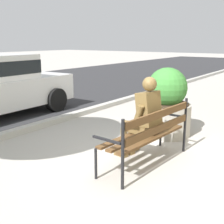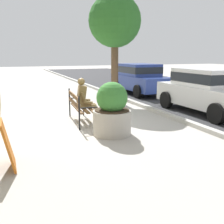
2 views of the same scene
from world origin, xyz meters
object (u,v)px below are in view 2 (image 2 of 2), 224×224
object	(u,v)px
bronze_statue_seated	(87,101)
parked_car_blue	(140,78)
park_bench	(79,105)
leaning_signboard	(8,145)
concrete_planter	(112,111)
street_tree_near_bench	(115,22)
parked_car_white	(208,89)

from	to	relation	value
bronze_statue_seated	parked_car_blue	distance (m)	6.68
park_bench	bronze_statue_seated	distance (m)	0.27
leaning_signboard	concrete_planter	bearing A→B (deg)	116.71
bronze_statue_seated	concrete_planter	world-z (taller)	concrete_planter
park_bench	leaning_signboard	bearing A→B (deg)	-36.19
park_bench	bronze_statue_seated	xyz separation A→B (m)	(0.12, 0.21, 0.12)
street_tree_near_bench	leaning_signboard	size ratio (longest dim) A/B	5.04
concrete_planter	park_bench	bearing A→B (deg)	-163.59
parked_car_blue	leaning_signboard	world-z (taller)	parked_car_blue
leaning_signboard	parked_car_blue	bearing A→B (deg)	139.17
parked_car_blue	parked_car_white	world-z (taller)	same
leaning_signboard	bronze_statue_seated	bearing A→B (deg)	140.01
bronze_statue_seated	parked_car_blue	xyz separation A→B (m)	(-5.02, 4.40, 0.17)
park_bench	concrete_planter	distance (m)	1.64
bronze_statue_seated	parked_car_white	bearing A→B (deg)	87.57
park_bench	concrete_planter	xyz separation A→B (m)	(1.57, 0.46, 0.07)
parked_car_blue	concrete_planter	bearing A→B (deg)	-32.69
park_bench	concrete_planter	world-z (taller)	concrete_planter
bronze_statue_seated	concrete_planter	xyz separation A→B (m)	(1.45, 0.25, -0.05)
park_bench	parked_car_white	xyz separation A→B (m)	(0.30, 4.61, 0.30)
leaning_signboard	park_bench	bearing A→B (deg)	143.81
street_tree_near_bench	leaning_signboard	xyz separation A→B (m)	(5.93, -4.51, -2.93)
park_bench	street_tree_near_bench	distance (m)	4.84
bronze_statue_seated	parked_car_white	size ratio (longest dim) A/B	0.33
bronze_statue_seated	leaning_signboard	distance (m)	3.58
concrete_planter	street_tree_near_bench	world-z (taller)	street_tree_near_bench
concrete_planter	parked_car_white	distance (m)	4.35
street_tree_near_bench	leaning_signboard	bearing A→B (deg)	-37.23
bronze_statue_seated	parked_car_white	xyz separation A→B (m)	(0.19, 4.40, 0.17)
park_bench	parked_car_white	bearing A→B (deg)	86.25
bronze_statue_seated	concrete_planter	distance (m)	1.48
park_bench	parked_car_white	size ratio (longest dim) A/B	0.44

